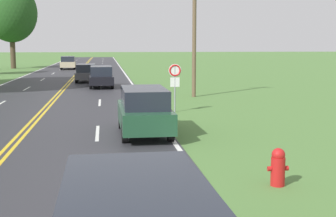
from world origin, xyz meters
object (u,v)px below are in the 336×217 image
fire_hydrant (278,167)px  traffic_sign (175,76)px  car_black_van_mid_near (101,76)px  car_dark_grey_hatchback_mid_far (86,72)px  tree_mid_treeline (11,13)px  car_champagne_van_receding (68,62)px  car_dark_green_suv_approaching (144,110)px

fire_hydrant → traffic_sign: 11.92m
car_black_van_mid_near → car_dark_grey_hatchback_mid_far: car_black_van_mid_near is taller
tree_mid_treeline → car_black_van_mid_near: (11.79, -29.60, -6.45)m
tree_mid_treeline → car_black_van_mid_near: size_ratio=2.59×
fire_hydrant → traffic_sign: bearing=92.8°
car_dark_grey_hatchback_mid_far → car_black_van_mid_near: bearing=13.8°
fire_hydrant → traffic_sign: (-0.57, 11.84, 1.26)m
car_black_van_mid_near → car_champagne_van_receding: 27.17m
car_dark_green_suv_approaching → tree_mid_treeline: bearing=-164.9°
car_dark_grey_hatchback_mid_far → car_dark_green_suv_approaching: bearing=6.8°
fire_hydrant → tree_mid_treeline: bearing=106.1°
car_dark_green_suv_approaching → car_champagne_van_receding: car_champagne_van_receding is taller
traffic_sign → tree_mid_treeline: 46.04m
tree_mid_treeline → car_black_van_mid_near: 32.50m
traffic_sign → tree_mid_treeline: (-15.31, 43.06, 5.59)m
car_dark_green_suv_approaching → car_black_van_mid_near: (-1.61, 18.82, -0.04)m
tree_mid_treeline → car_champagne_van_receding: 10.16m
traffic_sign → car_champagne_van_receding: traffic_sign is taller
fire_hydrant → car_champagne_van_receding: 52.80m
traffic_sign → fire_hydrant: bearing=-87.2°
traffic_sign → car_black_van_mid_near: traffic_sign is taller
car_dark_green_suv_approaching → car_black_van_mid_near: 18.89m
car_dark_green_suv_approaching → car_dark_grey_hatchback_mid_far: (-2.93, 24.14, -0.06)m
tree_mid_treeline → car_dark_green_suv_approaching: 50.64m
car_champagne_van_receding → tree_mid_treeline: bearing=67.0°
car_dark_green_suv_approaching → car_dark_grey_hatchback_mid_far: size_ratio=1.05×
fire_hydrant → tree_mid_treeline: (-15.88, 54.90, 6.85)m
tree_mid_treeline → car_dark_grey_hatchback_mid_far: size_ratio=2.73×
traffic_sign → tree_mid_treeline: tree_mid_treeline is taller
car_dark_green_suv_approaching → car_champagne_van_receding: (-6.03, 45.62, 0.00)m
fire_hydrant → car_dark_grey_hatchback_mid_far: 31.10m
tree_mid_treeline → car_dark_green_suv_approaching: tree_mid_treeline is taller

